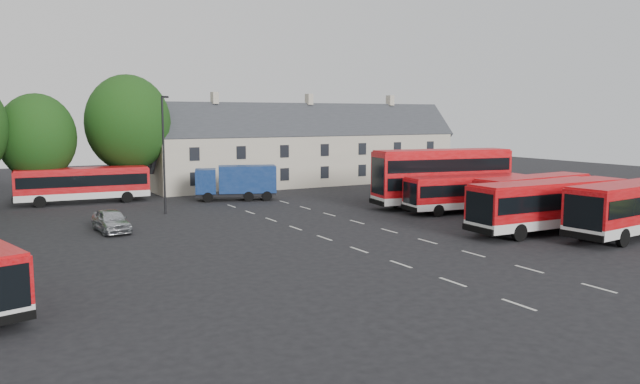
{
  "coord_description": "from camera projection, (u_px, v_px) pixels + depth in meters",
  "views": [
    {
      "loc": [
        -19.12,
        -31.52,
        7.66
      ],
      "look_at": [
        2.64,
        7.28,
        2.2
      ],
      "focal_mm": 35.0,
      "sensor_mm": 36.0,
      "label": 1
    }
  ],
  "objects": [
    {
      "name": "ground",
      "position": [
        341.0,
        244.0,
        37.5
      ],
      "size": [
        140.0,
        140.0,
        0.0
      ],
      "primitive_type": "plane",
      "color": "black",
      "rests_on": "ground"
    },
    {
      "name": "lane_markings",
      "position": [
        358.0,
        234.0,
        40.45
      ],
      "size": [
        5.15,
        33.8,
        0.01
      ],
      "color": "beige",
      "rests_on": "ground"
    },
    {
      "name": "terrace_houses",
      "position": [
        309.0,
        150.0,
        69.8
      ],
      "size": [
        35.7,
        7.13,
        10.06
      ],
      "color": "beige",
      "rests_on": "ground"
    },
    {
      "name": "bus_row_a",
      "position": [
        637.0,
        204.0,
        39.59
      ],
      "size": [
        12.53,
        4.21,
        3.48
      ],
      "rotation": [
        0.0,
        0.0,
        0.12
      ],
      "color": "silver",
      "rests_on": "ground"
    },
    {
      "name": "bus_row_b",
      "position": [
        550.0,
        202.0,
        40.83
      ],
      "size": [
        12.09,
        3.16,
        3.39
      ],
      "rotation": [
        0.0,
        0.0,
        -0.03
      ],
      "color": "silver",
      "rests_on": "ground"
    },
    {
      "name": "bus_row_c",
      "position": [
        543.0,
        200.0,
        42.47
      ],
      "size": [
        11.47,
        3.61,
        3.19
      ],
      "rotation": [
        0.0,
        0.0,
        0.09
      ],
      "color": "silver",
      "rests_on": "ground"
    },
    {
      "name": "bus_row_d",
      "position": [
        533.0,
        192.0,
        47.77
      ],
      "size": [
        11.02,
        3.32,
        3.07
      ],
      "rotation": [
        0.0,
        0.0,
        0.08
      ],
      "color": "silver",
      "rests_on": "ground"
    },
    {
      "name": "bus_row_e",
      "position": [
        467.0,
        190.0,
        49.46
      ],
      "size": [
        10.58,
        3.78,
        2.93
      ],
      "rotation": [
        0.0,
        0.0,
        -0.14
      ],
      "color": "silver",
      "rests_on": "ground"
    },
    {
      "name": "bus_dd_south",
      "position": [
        442.0,
        175.0,
        52.12
      ],
      "size": [
        12.11,
        4.63,
        4.85
      ],
      "rotation": [
        0.0,
        0.0,
        -0.17
      ],
      "color": "silver",
      "rests_on": "ground"
    },
    {
      "name": "bus_dd_north",
      "position": [
        428.0,
        172.0,
        57.86
      ],
      "size": [
        10.63,
        4.09,
        4.26
      ],
      "rotation": [
        0.0,
        0.0,
        -0.17
      ],
      "color": "silver",
      "rests_on": "ground"
    },
    {
      "name": "bus_north",
      "position": [
        83.0,
        182.0,
        54.51
      ],
      "size": [
        11.21,
        3.32,
        3.13
      ],
      "rotation": [
        0.0,
        0.0,
        -0.07
      ],
      "color": "silver",
      "rests_on": "ground"
    },
    {
      "name": "box_truck",
      "position": [
        237.0,
        181.0,
        56.58
      ],
      "size": [
        7.53,
        4.54,
        3.15
      ],
      "rotation": [
        0.0,
        0.0,
        -0.34
      ],
      "color": "black",
      "rests_on": "ground"
    },
    {
      "name": "silver_car",
      "position": [
        111.0,
        221.0,
        41.2
      ],
      "size": [
        2.08,
        4.6,
        1.53
      ],
      "primitive_type": "imported",
      "rotation": [
        0.0,
        0.0,
        0.06
      ],
      "color": "#B2B5BA",
      "rests_on": "ground"
    },
    {
      "name": "lamppost",
      "position": [
        164.0,
        151.0,
        48.34
      ],
      "size": [
        0.63,
        0.41,
        9.17
      ],
      "rotation": [
        0.0,
        0.0,
        0.37
      ],
      "color": "black",
      "rests_on": "ground"
    }
  ]
}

